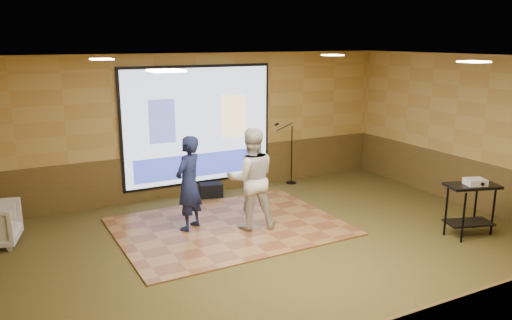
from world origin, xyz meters
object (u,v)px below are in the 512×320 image
dance_floor (229,226)px  player_right (251,179)px  player_left (189,183)px  projector_screen (199,127)px  av_table (471,200)px  projector (475,182)px  mic_stand (289,163)px  duffel_bag (211,190)px

dance_floor → player_right: size_ratio=2.18×
dance_floor → player_left: (-0.66, 0.20, 0.84)m
projector_screen → av_table: size_ratio=3.67×
av_table → projector: projector is taller
player_right → projector: size_ratio=5.61×
av_table → projector: bearing=-79.0°
projector → mic_stand: 4.32m
dance_floor → player_left: player_left is taller
player_right → player_left: bearing=-9.0°
player_right → duffel_bag: (0.07, 2.04, -0.77)m
player_left → mic_stand: 3.51m
player_left → mic_stand: (3.05, 1.69, -0.36)m
mic_stand → projector: bearing=-62.3°
av_table → duffel_bag: size_ratio=1.93×
av_table → duffel_bag: bearing=127.6°
projector_screen → mic_stand: size_ratio=2.28×
mic_stand → player_left: bearing=-138.3°
duffel_bag → player_right: bearing=-92.1°
player_right → av_table: 3.74m
player_left → av_table: bearing=112.7°
projector_screen → mic_stand: projector_screen is taller
player_right → mic_stand: 3.00m
projector_screen → mic_stand: (2.12, -0.22, -0.98)m
dance_floor → projector: size_ratio=12.21×
dance_floor → duffel_bag: 1.84m
projector_screen → player_right: (0.05, -2.36, -0.56)m
player_left → duffel_bag: 2.04m
projector_screen → player_left: bearing=-116.2°
player_right → mic_stand: player_right is taller
player_right → duffel_bag: 2.18m
player_right → projector: 3.76m
player_left → duffel_bag: bearing=-160.7°
player_left → duffel_bag: player_left is taller
projector_screen → projector: bearing=-53.6°
projector_screen → dance_floor: 2.58m
player_right → duffel_bag: bearing=-76.7°
projector_screen → av_table: (3.21, -4.33, -0.85)m
player_left → av_table: player_left is taller
projector → mic_stand: mic_stand is taller
dance_floor → player_right: bearing=-37.4°
projector_screen → player_right: projector_screen is taller
player_left → duffel_bag: size_ratio=3.54×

